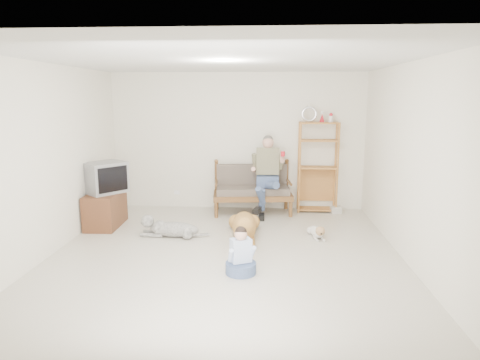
# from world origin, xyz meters

# --- Properties ---
(floor) EXTENTS (5.50, 5.50, 0.00)m
(floor) POSITION_xyz_m (0.00, 0.00, 0.00)
(floor) COLOR silver
(floor) RESTS_ON ground
(ceiling) EXTENTS (5.50, 5.50, 0.00)m
(ceiling) POSITION_xyz_m (0.00, 0.00, 2.70)
(ceiling) COLOR silver
(ceiling) RESTS_ON ground
(wall_back) EXTENTS (5.00, 0.00, 5.00)m
(wall_back) POSITION_xyz_m (0.00, 2.75, 1.35)
(wall_back) COLOR silver
(wall_back) RESTS_ON ground
(wall_front) EXTENTS (5.00, 0.00, 5.00)m
(wall_front) POSITION_xyz_m (0.00, -2.75, 1.35)
(wall_front) COLOR silver
(wall_front) RESTS_ON ground
(wall_left) EXTENTS (0.00, 5.50, 5.50)m
(wall_left) POSITION_xyz_m (-2.50, 0.00, 1.35)
(wall_left) COLOR silver
(wall_left) RESTS_ON ground
(wall_right) EXTENTS (0.00, 5.50, 5.50)m
(wall_right) POSITION_xyz_m (2.50, 0.00, 1.35)
(wall_right) COLOR silver
(wall_right) RESTS_ON ground
(loveseat) EXTENTS (1.56, 0.84, 0.95)m
(loveseat) POSITION_xyz_m (0.32, 2.40, 0.49)
(loveseat) COLOR brown
(loveseat) RESTS_ON ground
(man) EXTENTS (0.57, 0.82, 1.33)m
(man) POSITION_xyz_m (0.58, 2.18, 0.69)
(man) COLOR #4A5F88
(man) RESTS_ON loveseat
(etagere) EXTENTS (0.78, 0.34, 2.06)m
(etagere) POSITION_xyz_m (1.57, 2.55, 0.90)
(etagere) COLOR #BD7E3B
(etagere) RESTS_ON ground
(book_stack) EXTENTS (0.22, 0.17, 0.13)m
(book_stack) POSITION_xyz_m (1.94, 2.43, 0.06)
(book_stack) COLOR silver
(book_stack) RESTS_ON ground
(tv_stand) EXTENTS (0.52, 0.91, 0.60)m
(tv_stand) POSITION_xyz_m (-2.23, 1.33, 0.30)
(tv_stand) COLOR brown
(tv_stand) RESTS_ON ground
(crt_tv) EXTENTS (0.80, 0.82, 0.53)m
(crt_tv) POSITION_xyz_m (-2.19, 1.35, 0.87)
(crt_tv) COLOR gray
(crt_tv) RESTS_ON tv_stand
(wall_outlet) EXTENTS (0.12, 0.02, 0.08)m
(wall_outlet) POSITION_xyz_m (-1.25, 2.73, 0.30)
(wall_outlet) COLOR white
(wall_outlet) RESTS_ON ground
(golden_retriever) EXTENTS (0.45, 1.60, 0.48)m
(golden_retriever) POSITION_xyz_m (0.23, 0.84, 0.20)
(golden_retriever) COLOR #B97C40
(golden_retriever) RESTS_ON ground
(shaggy_dog) EXTENTS (1.18, 0.34, 0.35)m
(shaggy_dog) POSITION_xyz_m (-1.00, 0.83, 0.14)
(shaggy_dog) COLOR silver
(shaggy_dog) RESTS_ON ground
(terrier) EXTENTS (0.24, 0.62, 0.23)m
(terrier) POSITION_xyz_m (1.41, 0.91, 0.10)
(terrier) COLOR silver
(terrier) RESTS_ON ground
(child) EXTENTS (0.40, 0.40, 0.63)m
(child) POSITION_xyz_m (0.26, -0.56, 0.22)
(child) COLOR #4A5F88
(child) RESTS_ON ground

